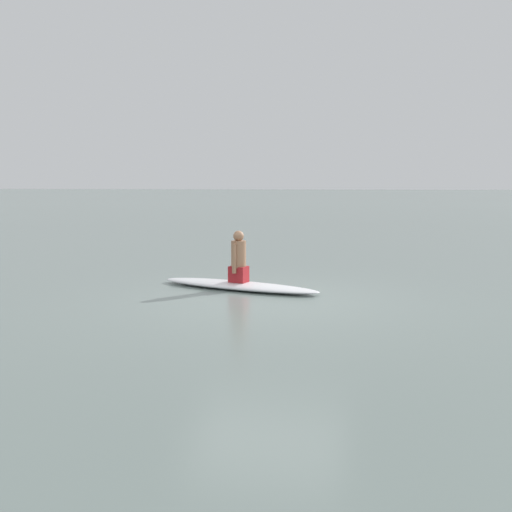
# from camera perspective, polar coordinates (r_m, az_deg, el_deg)

# --- Properties ---
(ground_plane) EXTENTS (400.00, 400.00, 0.00)m
(ground_plane) POSITION_cam_1_polar(r_m,az_deg,el_deg) (9.36, 1.15, -4.40)
(ground_plane) COLOR slate
(surfboard) EXTENTS (1.50, 3.15, 0.12)m
(surfboard) POSITION_cam_1_polar(r_m,az_deg,el_deg) (10.41, -1.70, -2.89)
(surfboard) COLOR white
(surfboard) RESTS_ON ground
(person_paddler) EXTENTS (0.40, 0.36, 0.92)m
(person_paddler) POSITION_cam_1_polar(r_m,az_deg,el_deg) (10.34, -1.71, -0.29)
(person_paddler) COLOR #A51E23
(person_paddler) RESTS_ON surfboard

